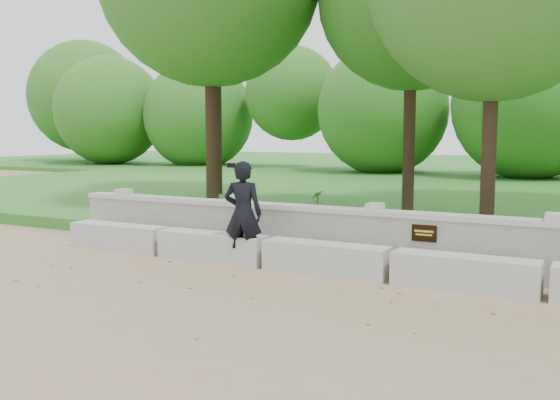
{
  "coord_description": "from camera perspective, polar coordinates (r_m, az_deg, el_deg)",
  "views": [
    {
      "loc": [
        2.68,
        -6.33,
        2.06
      ],
      "look_at": [
        -1.78,
        1.95,
        1.04
      ],
      "focal_mm": 40.0,
      "sensor_mm": 36.0,
      "label": 1
    }
  ],
  "objects": [
    {
      "name": "lawn",
      "position": [
        20.59,
        20.73,
        0.37
      ],
      "size": [
        40.0,
        22.0,
        0.25
      ],
      "primitive_type": "cube",
      "color": "#1A5A17",
      "rests_on": "ground"
    },
    {
      "name": "ground",
      "position": [
        7.17,
        5.25,
        -10.54
      ],
      "size": [
        80.0,
        80.0,
        0.0
      ],
      "primitive_type": "plane",
      "color": "#99825E",
      "rests_on": "ground"
    },
    {
      "name": "parapet_wall",
      "position": [
        9.46,
        11.49,
        -3.67
      ],
      "size": [
        12.5,
        0.35,
        0.9
      ],
      "color": "#B4B2AA",
      "rests_on": "ground"
    },
    {
      "name": "shrub_b",
      "position": [
        10.55,
        5.46,
        -1.85
      ],
      "size": [
        0.48,
        0.47,
        0.69
      ],
      "primitive_type": "imported",
      "rotation": [
        0.0,
        0.0,
        2.48
      ],
      "color": "#3C7E2A",
      "rests_on": "lawn"
    },
    {
      "name": "concrete_bench",
      "position": [
        8.85,
        10.13,
        -5.9
      ],
      "size": [
        11.9,
        0.45,
        0.45
      ],
      "color": "beige",
      "rests_on": "ground"
    },
    {
      "name": "man_main",
      "position": [
        9.64,
        -3.4,
        -1.25
      ],
      "size": [
        0.68,
        0.62,
        1.63
      ],
      "color": "black",
      "rests_on": "ground"
    },
    {
      "name": "shrub_a",
      "position": [
        12.39,
        -10.06,
        -0.96
      ],
      "size": [
        0.37,
        0.36,
        0.59
      ],
      "primitive_type": "imported",
      "rotation": [
        0.0,
        0.0,
        0.76
      ],
      "color": "#3C7E2A",
      "rests_on": "lawn"
    },
    {
      "name": "shrub_d",
      "position": [
        13.23,
        3.46,
        -0.4
      ],
      "size": [
        0.34,
        0.37,
        0.6
      ],
      "primitive_type": "imported",
      "rotation": [
        0.0,
        0.0,
        4.83
      ],
      "color": "#3C7E2A",
      "rests_on": "lawn"
    }
  ]
}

